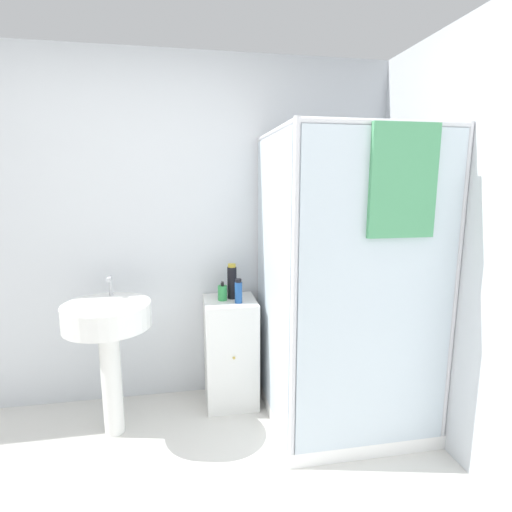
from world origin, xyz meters
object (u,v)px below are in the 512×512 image
(soap_dispenser, at_px, (222,293))
(shampoo_bottle_tall_black, at_px, (232,282))
(shampoo_bottle_blue, at_px, (238,291))
(sink, at_px, (108,330))

(soap_dispenser, relative_size, shampoo_bottle_tall_black, 0.54)
(shampoo_bottle_blue, bearing_deg, sink, -169.48)
(shampoo_bottle_tall_black, bearing_deg, sink, -161.35)
(sink, xyz_separation_m, shampoo_bottle_tall_black, (0.82, 0.28, 0.20))
(sink, height_order, soap_dispenser, sink)
(shampoo_bottle_tall_black, bearing_deg, soap_dispenser, -155.09)
(shampoo_bottle_tall_black, relative_size, shampoo_bottle_blue, 1.49)
(sink, bearing_deg, soap_dispenser, 18.01)
(sink, distance_m, shampoo_bottle_tall_black, 0.89)
(sink, xyz_separation_m, soap_dispenser, (0.74, 0.24, 0.13))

